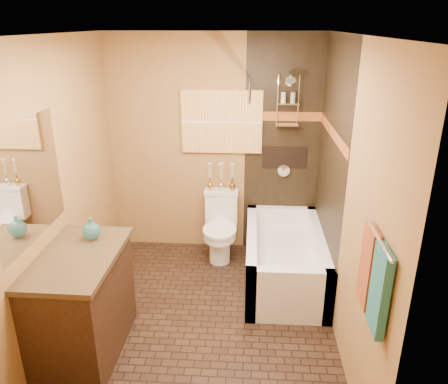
# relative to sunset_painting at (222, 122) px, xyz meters

# --- Properties ---
(floor) EXTENTS (3.00, 3.00, 0.00)m
(floor) POSITION_rel_sunset_painting_xyz_m (-0.09, -1.48, -1.55)
(floor) COLOR black
(floor) RESTS_ON ground
(wall_left) EXTENTS (0.02, 3.00, 2.50)m
(wall_left) POSITION_rel_sunset_painting_xyz_m (-1.29, -1.48, -0.30)
(wall_left) COLOR #98663A
(wall_left) RESTS_ON floor
(wall_right) EXTENTS (0.02, 3.00, 2.50)m
(wall_right) POSITION_rel_sunset_painting_xyz_m (1.11, -1.48, -0.30)
(wall_right) COLOR #98663A
(wall_right) RESTS_ON floor
(wall_back) EXTENTS (2.40, 0.02, 2.50)m
(wall_back) POSITION_rel_sunset_painting_xyz_m (-0.09, 0.02, -0.30)
(wall_back) COLOR #98663A
(wall_back) RESTS_ON floor
(wall_front) EXTENTS (2.40, 0.02, 2.50)m
(wall_front) POSITION_rel_sunset_painting_xyz_m (-0.09, -2.98, -0.30)
(wall_front) COLOR #98663A
(wall_front) RESTS_ON floor
(ceiling) EXTENTS (3.00, 3.00, 0.00)m
(ceiling) POSITION_rel_sunset_painting_xyz_m (-0.09, -1.48, 0.95)
(ceiling) COLOR silver
(ceiling) RESTS_ON wall_back
(alcove_tile_back) EXTENTS (0.85, 0.01, 2.50)m
(alcove_tile_back) POSITION_rel_sunset_painting_xyz_m (0.69, 0.01, -0.30)
(alcove_tile_back) COLOR black
(alcove_tile_back) RESTS_ON wall_back
(alcove_tile_right) EXTENTS (0.01, 1.50, 2.50)m
(alcove_tile_right) POSITION_rel_sunset_painting_xyz_m (1.10, -0.73, -0.30)
(alcove_tile_right) COLOR black
(alcove_tile_right) RESTS_ON wall_right
(mosaic_band_back) EXTENTS (0.85, 0.01, 0.10)m
(mosaic_band_back) POSITION_rel_sunset_painting_xyz_m (0.69, 0.00, 0.07)
(mosaic_band_back) COLOR maroon
(mosaic_band_back) RESTS_ON alcove_tile_back
(mosaic_band_right) EXTENTS (0.01, 1.50, 0.10)m
(mosaic_band_right) POSITION_rel_sunset_painting_xyz_m (1.09, -0.73, 0.07)
(mosaic_band_right) COLOR maroon
(mosaic_band_right) RESTS_ON alcove_tile_right
(alcove_niche) EXTENTS (0.50, 0.01, 0.25)m
(alcove_niche) POSITION_rel_sunset_painting_xyz_m (0.71, 0.01, -0.40)
(alcove_niche) COLOR black
(alcove_niche) RESTS_ON alcove_tile_back
(shower_fixtures) EXTENTS (0.24, 0.33, 1.16)m
(shower_fixtures) POSITION_rel_sunset_painting_xyz_m (0.71, -0.10, 0.12)
(shower_fixtures) COLOR silver
(shower_fixtures) RESTS_ON floor
(curtain_rod) EXTENTS (0.03, 1.55, 0.03)m
(curtain_rod) POSITION_rel_sunset_painting_xyz_m (0.31, -0.73, 0.47)
(curtain_rod) COLOR silver
(curtain_rod) RESTS_ON wall_back
(towel_bar) EXTENTS (0.02, 0.55, 0.02)m
(towel_bar) POSITION_rel_sunset_painting_xyz_m (1.06, -2.53, -0.10)
(towel_bar) COLOR silver
(towel_bar) RESTS_ON wall_right
(towel_teal) EXTENTS (0.05, 0.22, 0.52)m
(towel_teal) POSITION_rel_sunset_painting_xyz_m (1.07, -2.66, -0.37)
(towel_teal) COLOR #21666E
(towel_teal) RESTS_ON towel_bar
(towel_rust) EXTENTS (0.05, 0.22, 0.52)m
(towel_rust) POSITION_rel_sunset_painting_xyz_m (1.07, -2.40, -0.37)
(towel_rust) COLOR maroon
(towel_rust) RESTS_ON towel_bar
(sunset_painting) EXTENTS (0.90, 0.04, 0.70)m
(sunset_painting) POSITION_rel_sunset_painting_xyz_m (0.00, 0.00, 0.00)
(sunset_painting) COLOR orange
(sunset_painting) RESTS_ON wall_back
(vanity_mirror) EXTENTS (0.01, 1.00, 0.90)m
(vanity_mirror) POSITION_rel_sunset_painting_xyz_m (-1.28, -1.90, -0.05)
(vanity_mirror) COLOR white
(vanity_mirror) RESTS_ON wall_left
(bathtub) EXTENTS (0.80, 1.50, 0.55)m
(bathtub) POSITION_rel_sunset_painting_xyz_m (0.71, -0.73, -1.33)
(bathtub) COLOR white
(bathtub) RESTS_ON floor
(toilet) EXTENTS (0.39, 0.58, 0.77)m
(toilet) POSITION_rel_sunset_painting_xyz_m (0.00, -0.26, -1.16)
(toilet) COLOR white
(toilet) RESTS_ON floor
(vanity) EXTENTS (0.64, 1.03, 0.91)m
(vanity) POSITION_rel_sunset_painting_xyz_m (-1.01, -1.90, -1.09)
(vanity) COLOR black
(vanity) RESTS_ON floor
(teal_bottle) EXTENTS (0.18, 0.18, 0.23)m
(teal_bottle) POSITION_rel_sunset_painting_xyz_m (-0.96, -1.63, -0.55)
(teal_bottle) COLOR #277675
(teal_bottle) RESTS_ON vanity
(bud_vases) EXTENTS (0.32, 0.07, 0.32)m
(bud_vases) POSITION_rel_sunset_painting_xyz_m (0.00, -0.09, -0.61)
(bud_vases) COLOR gold
(bud_vases) RESTS_ON toilet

